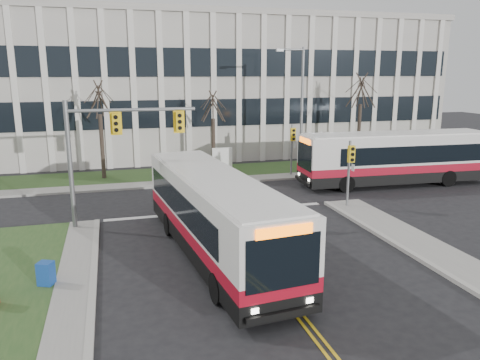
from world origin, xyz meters
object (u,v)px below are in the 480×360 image
at_px(directory_sign, 222,159).
at_px(newspaper_box_blue, 46,275).
at_px(streetlight, 300,104).
at_px(bus_main, 215,217).
at_px(bus_cross, 395,159).

distance_m(directory_sign, newspaper_box_blue, 19.65).
relative_size(streetlight, newspaper_box_blue, 9.68).
distance_m(streetlight, bus_main, 17.31).
bearing_deg(bus_cross, streetlight, -132.30).
distance_m(bus_main, newspaper_box_blue, 6.66).
height_order(bus_main, newspaper_box_blue, bus_main).
height_order(streetlight, bus_cross, streetlight).
xyz_separation_m(streetlight, bus_main, (-9.48, -14.04, -3.52)).
bearing_deg(newspaper_box_blue, directory_sign, 81.74).
bearing_deg(directory_sign, newspaper_box_blue, -121.87).
distance_m(directory_sign, bus_main, 15.85).
bearing_deg(directory_sign, bus_main, -104.45).
height_order(streetlight, bus_main, streetlight).
height_order(directory_sign, newspaper_box_blue, directory_sign).
bearing_deg(bus_cross, directory_sign, -118.08).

